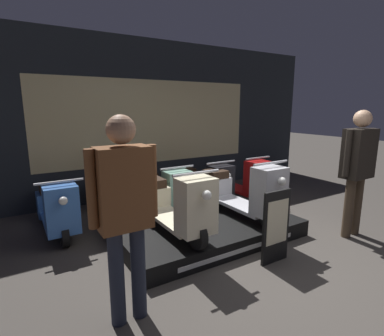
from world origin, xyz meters
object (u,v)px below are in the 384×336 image
object	(u,v)px
scooter_backrow_2	(162,191)
price_sign_board	(276,227)
scooter_display_right	(240,192)
person_right_browsing	(358,162)
scooter_backrow_3	(202,185)
scooter_backrow_4	(237,179)
scooter_display_left	(172,205)
person_left_browsing	(124,204)
scooter_backrow_1	(114,199)
scooter_backrow_0	(57,208)

from	to	relation	value
scooter_backrow_2	price_sign_board	distance (m)	2.40
scooter_display_right	scooter_backrow_2	distance (m)	1.54
person_right_browsing	price_sign_board	bearing A→B (deg)	178.69
scooter_backrow_3	scooter_backrow_4	distance (m)	0.88
scooter_display_left	person_left_browsing	distance (m)	1.50
price_sign_board	person_left_browsing	bearing A→B (deg)	-178.92
scooter_backrow_1	scooter_backrow_4	xyz separation A→B (m)	(2.63, 0.00, 0.00)
scooter_backrow_2	person_right_browsing	bearing A→B (deg)	-51.77
person_left_browsing	scooter_backrow_2	bearing A→B (deg)	58.11
person_right_browsing	scooter_backrow_1	bearing A→B (deg)	139.04
scooter_backrow_0	scooter_backrow_4	distance (m)	3.51
scooter_display_left	scooter_backrow_3	bearing A→B (deg)	44.83
scooter_backrow_4	scooter_display_left	bearing A→B (deg)	-148.64
person_left_browsing	price_sign_board	distance (m)	1.96
scooter_backrow_0	scooter_backrow_3	size ratio (longest dim) A/B	1.00
scooter_backrow_1	price_sign_board	xyz separation A→B (m)	(1.24, -2.37, 0.09)
scooter_display_left	scooter_backrow_2	distance (m)	1.49
scooter_backrow_4	person_right_browsing	size ratio (longest dim) A/B	0.93
scooter_backrow_1	scooter_backrow_2	world-z (taller)	same
scooter_backrow_4	person_left_browsing	size ratio (longest dim) A/B	0.93
price_sign_board	scooter_backrow_1	bearing A→B (deg)	117.50
scooter_backrow_3	scooter_backrow_4	size ratio (longest dim) A/B	1.00
scooter_backrow_2	scooter_display_right	bearing A→B (deg)	-64.97
person_left_browsing	person_right_browsing	world-z (taller)	person_right_browsing
scooter_backrow_3	price_sign_board	bearing A→B (deg)	-102.32
scooter_backrow_1	scooter_backrow_3	world-z (taller)	same
scooter_backrow_3	person_right_browsing	xyz separation A→B (m)	(1.02, -2.41, 0.73)
scooter_backrow_0	person_left_browsing	distance (m)	2.53
scooter_backrow_4	person_right_browsing	bearing A→B (deg)	-86.57
scooter_display_right	scooter_backrow_3	world-z (taller)	scooter_display_right
scooter_backrow_2	price_sign_board	bearing A→B (deg)	-81.41
scooter_backrow_2	scooter_display_left	bearing A→B (deg)	-110.35
scooter_backrow_0	scooter_backrow_4	bearing A→B (deg)	0.00
person_left_browsing	scooter_backrow_3	bearing A→B (deg)	45.40
scooter_backrow_2	price_sign_board	xyz separation A→B (m)	(0.36, -2.37, 0.09)
scooter_backrow_4	person_left_browsing	world-z (taller)	person_left_browsing
scooter_backrow_3	person_left_browsing	size ratio (longest dim) A/B	0.93
scooter_display_left	price_sign_board	world-z (taller)	scooter_display_left
scooter_display_left	person_left_browsing	bearing A→B (deg)	-133.83
scooter_backrow_0	scooter_backrow_2	distance (m)	1.75
scooter_backrow_4	scooter_backrow_1	bearing A→B (deg)	180.00
scooter_display_right	person_right_browsing	distance (m)	1.70
scooter_backrow_1	scooter_backrow_3	xyz separation A→B (m)	(1.75, 0.00, 0.00)
scooter_display_right	person_right_browsing	xyz separation A→B (m)	(1.25, -1.03, 0.50)
scooter_backrow_2	scooter_backrow_4	xyz separation A→B (m)	(1.75, 0.00, 0.00)
scooter_backrow_0	scooter_backrow_4	world-z (taller)	same
scooter_display_left	scooter_backrow_1	size ratio (longest dim) A/B	1.00
scooter_display_right	person_right_browsing	size ratio (longest dim) A/B	0.93
scooter_backrow_4	price_sign_board	distance (m)	2.76
scooter_backrow_1	scooter_backrow_0	bearing A→B (deg)	180.00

